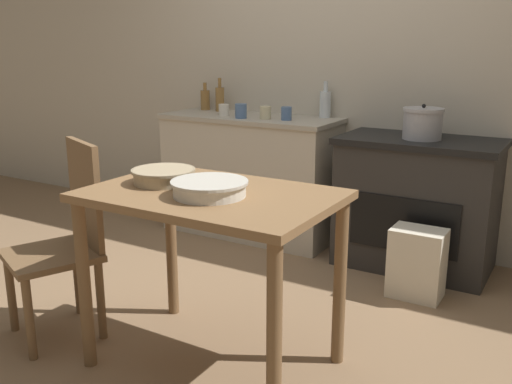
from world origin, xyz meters
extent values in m
plane|color=#896B4C|center=(0.00, 0.00, 0.00)|extent=(14.00, 14.00, 0.00)
cube|color=beige|center=(0.00, 1.58, 1.27)|extent=(8.00, 0.07, 2.55)
cube|color=beige|center=(-0.53, 1.30, 0.43)|extent=(1.27, 0.50, 0.85)
cube|color=#A9A08F|center=(-0.53, 1.30, 0.87)|extent=(1.30, 0.53, 0.03)
cube|color=#2D2B28|center=(0.70, 1.28, 0.39)|extent=(0.93, 0.53, 0.79)
cube|color=black|center=(0.70, 1.28, 0.81)|extent=(0.97, 0.57, 0.04)
cube|color=black|center=(0.70, 1.01, 0.35)|extent=(0.65, 0.01, 0.33)
cube|color=olive|center=(0.26, -0.32, 0.78)|extent=(1.03, 0.69, 0.03)
cylinder|color=brown|center=(-0.20, -0.62, 0.38)|extent=(0.06, 0.06, 0.76)
cylinder|color=brown|center=(0.73, -0.62, 0.38)|extent=(0.06, 0.06, 0.76)
cylinder|color=brown|center=(-0.20, -0.03, 0.38)|extent=(0.06, 0.06, 0.76)
cylinder|color=brown|center=(0.73, -0.03, 0.38)|extent=(0.06, 0.06, 0.76)
cube|color=brown|center=(-0.54, -0.50, 0.41)|extent=(0.53, 0.53, 0.03)
cube|color=brown|center=(-0.47, -0.33, 0.68)|extent=(0.34, 0.17, 0.52)
cylinder|color=brown|center=(-0.76, -0.59, 0.20)|extent=(0.04, 0.04, 0.40)
cylinder|color=brown|center=(-0.46, -0.72, 0.20)|extent=(0.04, 0.04, 0.40)
cylinder|color=brown|center=(-0.63, -0.28, 0.20)|extent=(0.04, 0.04, 0.40)
cylinder|color=brown|center=(-0.33, -0.42, 0.20)|extent=(0.04, 0.04, 0.40)
cube|color=beige|center=(0.84, 0.83, 0.20)|extent=(0.29, 0.20, 0.40)
cylinder|color=#A8A8AD|center=(0.71, 1.25, 0.91)|extent=(0.23, 0.23, 0.17)
cylinder|color=#A8A8AD|center=(0.71, 1.25, 1.00)|extent=(0.24, 0.24, 0.02)
sphere|color=black|center=(0.71, 1.25, 1.02)|extent=(0.02, 0.02, 0.02)
cylinder|color=silver|center=(0.30, -0.38, 0.82)|extent=(0.29, 0.29, 0.06)
cylinder|color=beige|center=(0.30, -0.38, 0.85)|extent=(0.31, 0.31, 0.01)
cylinder|color=tan|center=(0.00, -0.30, 0.82)|extent=(0.26, 0.26, 0.06)
cylinder|color=tan|center=(0.00, -0.30, 0.85)|extent=(0.28, 0.28, 0.01)
cylinder|color=silver|center=(-0.03, 1.49, 0.97)|extent=(0.08, 0.08, 0.18)
cylinder|color=silver|center=(-0.03, 1.49, 1.10)|extent=(0.03, 0.03, 0.07)
cylinder|color=olive|center=(-1.03, 1.45, 0.96)|extent=(0.07, 0.07, 0.15)
cylinder|color=olive|center=(-1.03, 1.45, 1.06)|extent=(0.03, 0.03, 0.06)
cylinder|color=olive|center=(-0.87, 1.42, 0.97)|extent=(0.07, 0.07, 0.18)
cylinder|color=olive|center=(-0.87, 1.42, 1.10)|extent=(0.03, 0.03, 0.07)
cylinder|color=#4C6B99|center=(-0.20, 1.23, 0.93)|extent=(0.07, 0.07, 0.09)
cylinder|color=beige|center=(-0.35, 1.21, 0.92)|extent=(0.08, 0.08, 0.09)
cylinder|color=#4C6B99|center=(-0.52, 1.16, 0.93)|extent=(0.08, 0.08, 0.10)
cylinder|color=silver|center=(-0.71, 1.22, 0.92)|extent=(0.07, 0.07, 0.08)
camera|label=1|loc=(1.59, -2.19, 1.39)|focal=40.00mm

